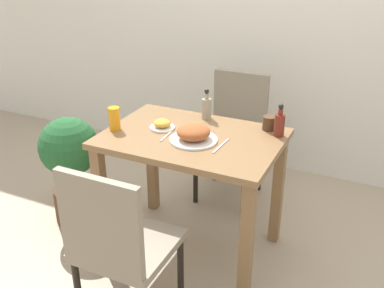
% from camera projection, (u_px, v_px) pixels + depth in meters
% --- Properties ---
extents(ground_plane, '(16.00, 16.00, 0.00)m').
position_uv_depth(ground_plane, '(192.00, 247.00, 2.78)').
color(ground_plane, tan).
extents(wall_back, '(8.00, 0.05, 2.60)m').
position_uv_depth(wall_back, '(267.00, 3.00, 3.29)').
color(wall_back, silver).
rests_on(wall_back, ground_plane).
extents(dining_table, '(0.97, 0.68, 0.75)m').
position_uv_depth(dining_table, '(192.00, 157.00, 2.52)').
color(dining_table, olive).
rests_on(dining_table, ground_plane).
extents(chair_near, '(0.42, 0.42, 0.89)m').
position_uv_depth(chair_near, '(118.00, 242.00, 2.01)').
color(chair_near, gray).
rests_on(chair_near, ground_plane).
extents(chair_far, '(0.42, 0.42, 0.89)m').
position_uv_depth(chair_far, '(234.00, 129.00, 3.18)').
color(chair_far, gray).
rests_on(chair_far, ground_plane).
extents(food_plate, '(0.26, 0.26, 0.09)m').
position_uv_depth(food_plate, '(193.00, 134.00, 2.39)').
color(food_plate, white).
rests_on(food_plate, dining_table).
extents(side_plate, '(0.14, 0.14, 0.05)m').
position_uv_depth(side_plate, '(162.00, 125.00, 2.54)').
color(side_plate, white).
rests_on(side_plate, dining_table).
extents(drink_cup, '(0.07, 0.07, 0.08)m').
position_uv_depth(drink_cup, '(269.00, 123.00, 2.52)').
color(drink_cup, '#4C331E').
rests_on(drink_cup, dining_table).
extents(juice_glass, '(0.06, 0.06, 0.13)m').
position_uv_depth(juice_glass, '(114.00, 118.00, 2.52)').
color(juice_glass, orange).
rests_on(juice_glass, dining_table).
extents(sauce_bottle, '(0.06, 0.06, 0.19)m').
position_uv_depth(sauce_bottle, '(206.00, 107.00, 2.67)').
color(sauce_bottle, gray).
rests_on(sauce_bottle, dining_table).
extents(condiment_bottle, '(0.06, 0.06, 0.19)m').
position_uv_depth(condiment_bottle, '(280.00, 124.00, 2.43)').
color(condiment_bottle, maroon).
rests_on(condiment_bottle, dining_table).
extents(fork_utensil, '(0.02, 0.17, 0.00)m').
position_uv_depth(fork_utensil, '(167.00, 135.00, 2.46)').
color(fork_utensil, silver).
rests_on(fork_utensil, dining_table).
extents(spoon_utensil, '(0.02, 0.20, 0.00)m').
position_uv_depth(spoon_utensil, '(221.00, 146.00, 2.34)').
color(spoon_utensil, silver).
rests_on(spoon_utensil, dining_table).
extents(potted_plant_left, '(0.38, 0.38, 0.73)m').
position_uv_depth(potted_plant_left, '(71.00, 162.00, 2.88)').
color(potted_plant_left, '#51331E').
rests_on(potted_plant_left, ground_plane).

